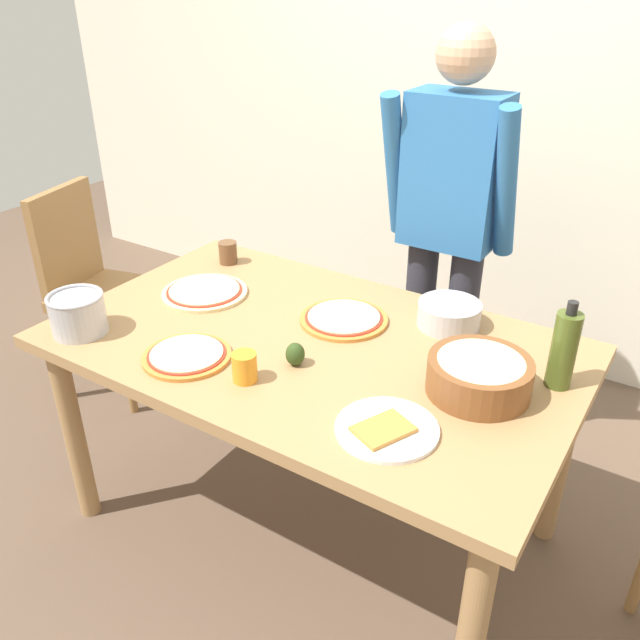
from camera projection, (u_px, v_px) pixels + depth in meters
name	position (u px, v px, depth m)	size (l,w,h in m)	color
ground	(313.00, 521.00, 2.38)	(8.00, 8.00, 0.00)	brown
wall_back	(507.00, 86.00, 2.93)	(5.60, 0.10, 2.60)	silver
dining_table	(311.00, 366.00, 2.06)	(1.60, 0.96, 0.76)	#A37A4C
person_cook	(449.00, 221.00, 2.43)	(0.49, 0.25, 1.62)	#2D2D38
chair_wooden_left	(93.00, 280.00, 2.91)	(0.48, 0.48, 0.95)	olive
pizza_raw_on_board	(205.00, 292.00, 2.29)	(0.30, 0.30, 0.02)	beige
pizza_cooked_on_tray	(187.00, 355.00, 1.92)	(0.26, 0.26, 0.02)	#C67A33
pizza_second_cooked	(344.00, 319.00, 2.12)	(0.29, 0.29, 0.02)	#C67A33
plate_with_slice	(386.00, 429.00, 1.62)	(0.26, 0.26, 0.02)	white
popcorn_bowl	(480.00, 373.00, 1.74)	(0.28, 0.28, 0.11)	brown
mixing_bowl_steel	(449.00, 314.00, 2.08)	(0.20, 0.20, 0.08)	#B7B7BC
olive_oil_bottle	(564.00, 349.00, 1.75)	(0.07, 0.07, 0.26)	#47561E
steel_pot	(78.00, 313.00, 2.03)	(0.17, 0.17, 0.13)	#B7B7BC
cup_orange	(245.00, 367.00, 1.80)	(0.07, 0.07, 0.09)	orange
cup_small_brown	(228.00, 253.00, 2.52)	(0.07, 0.07, 0.09)	brown
avocado	(295.00, 354.00, 1.88)	(0.06, 0.06, 0.07)	#2D4219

